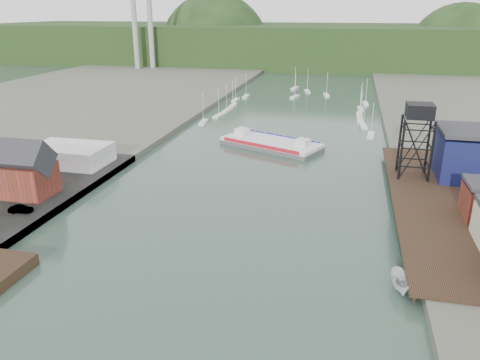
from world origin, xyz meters
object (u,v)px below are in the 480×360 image
at_px(harbor_building, 21,173).
at_px(lift_tower, 419,115).
at_px(motorboat, 401,283).
at_px(chain_ferry, 271,143).

xyz_separation_m(harbor_building, lift_tower, (77.00, 28.00, 9.56)).
bearing_deg(motorboat, harbor_building, 160.74).
relative_size(harbor_building, lift_tower, 0.76).
height_order(harbor_building, lift_tower, lift_tower).
bearing_deg(motorboat, lift_tower, 75.88).
distance_m(lift_tower, motorboat, 46.49).
relative_size(chain_ferry, motorboat, 4.99).
distance_m(lift_tower, chain_ferry, 44.09).
height_order(lift_tower, motorboat, lift_tower).
bearing_deg(chain_ferry, lift_tower, -8.89).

